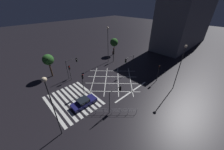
# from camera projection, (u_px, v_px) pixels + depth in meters

# --- Properties ---
(ground_plane) EXTENTS (200.00, 200.00, 0.00)m
(ground_plane) POSITION_uv_depth(u_px,v_px,m) (112.00, 80.00, 28.81)
(ground_plane) COLOR black
(road_markings) EXTENTS (14.38, 21.00, 0.01)m
(road_markings) POSITION_uv_depth(u_px,v_px,m) (86.00, 94.00, 24.35)
(road_markings) COLOR silver
(road_markings) RESTS_ON ground_plane
(office_building) EXTENTS (10.06, 30.48, 20.18)m
(office_building) POSITION_uv_depth(u_px,v_px,m) (187.00, 18.00, 46.15)
(office_building) COLOR slate
(office_building) RESTS_ON ground_plane
(traffic_light_sw_main) EXTENTS (0.39, 0.36, 3.70)m
(traffic_light_sw_main) POSITION_uv_depth(u_px,v_px,m) (70.00, 70.00, 27.45)
(traffic_light_sw_main) COLOR #2D2D30
(traffic_light_sw_main) RESTS_ON ground_plane
(traffic_light_nw_cross) EXTENTS (0.36, 0.39, 3.28)m
(traffic_light_nw_cross) POSITION_uv_depth(u_px,v_px,m) (113.00, 54.00, 36.08)
(traffic_light_nw_cross) COLOR #2D2D30
(traffic_light_nw_cross) RESTS_ON ground_plane
(traffic_light_ne_cross) EXTENTS (0.36, 0.39, 4.04)m
(traffic_light_ne_cross) POSITION_uv_depth(u_px,v_px,m) (159.00, 70.00, 26.93)
(traffic_light_ne_cross) COLOR #2D2D30
(traffic_light_ne_cross) RESTS_ON ground_plane
(traffic_light_median_south) EXTENTS (0.36, 0.39, 4.40)m
(traffic_light_median_south) POSITION_uv_depth(u_px,v_px,m) (83.00, 80.00, 23.04)
(traffic_light_median_south) COLOR #2D2D30
(traffic_light_median_south) RESTS_ON ground_plane
(traffic_light_se_cross) EXTENTS (0.36, 2.65, 4.27)m
(traffic_light_se_cross) POSITION_uv_depth(u_px,v_px,m) (116.00, 94.00, 19.62)
(traffic_light_se_cross) COLOR #2D2D30
(traffic_light_se_cross) RESTS_ON ground_plane
(traffic_light_sw_cross) EXTENTS (0.36, 2.88, 4.60)m
(traffic_light_sw_cross) POSITION_uv_depth(u_px,v_px,m) (72.00, 64.00, 28.35)
(traffic_light_sw_cross) COLOR #2D2D30
(traffic_light_sw_cross) RESTS_ON ground_plane
(traffic_light_median_north) EXTENTS (0.36, 3.09, 4.40)m
(traffic_light_median_north) POSITION_uv_depth(u_px,v_px,m) (129.00, 61.00, 29.82)
(traffic_light_median_north) COLOR #2D2D30
(traffic_light_median_north) RESTS_ON ground_plane
(traffic_light_nw_main) EXTENTS (0.39, 0.36, 4.23)m
(traffic_light_nw_main) POSITION_uv_depth(u_px,v_px,m) (114.00, 52.00, 35.85)
(traffic_light_nw_main) COLOR #2D2D30
(traffic_light_nw_main) RESTS_ON ground_plane
(street_lamp_east) EXTENTS (0.55, 0.55, 9.15)m
(street_lamp_east) POSITION_uv_depth(u_px,v_px,m) (50.00, 97.00, 13.86)
(street_lamp_east) COLOR #2D2D30
(street_lamp_east) RESTS_ON ground_plane
(street_lamp_west) EXTENTS (0.57, 0.57, 9.91)m
(street_lamp_west) POSITION_uv_depth(u_px,v_px,m) (108.00, 37.00, 33.67)
(street_lamp_west) COLOR #2D2D30
(street_lamp_west) RESTS_ON ground_plane
(street_lamp_far) EXTENTS (0.50, 0.50, 9.25)m
(street_lamp_far) POSITION_uv_depth(u_px,v_px,m) (181.00, 60.00, 22.82)
(street_lamp_far) COLOR #2D2D30
(street_lamp_far) RESTS_ON ground_plane
(street_tree_near) EXTENTS (2.45, 2.45, 5.53)m
(street_tree_near) POSITION_uv_depth(u_px,v_px,m) (48.00, 60.00, 28.14)
(street_tree_near) COLOR #473323
(street_tree_near) RESTS_ON ground_plane
(street_tree_far) EXTENTS (2.58, 2.58, 5.40)m
(street_tree_far) POSITION_uv_depth(u_px,v_px,m) (114.00, 42.00, 40.33)
(street_tree_far) COLOR #473323
(street_tree_far) RESTS_ON ground_plane
(waiting_car) EXTENTS (1.89, 4.45, 1.26)m
(waiting_car) POSITION_uv_depth(u_px,v_px,m) (84.00, 102.00, 21.69)
(waiting_car) COLOR #191951
(waiting_car) RESTS_ON ground_plane
(pedestrian_railing) EXTENTS (5.48, 5.77, 1.05)m
(pedestrian_railing) POSITION_uv_depth(u_px,v_px,m) (112.00, 111.00, 19.92)
(pedestrian_railing) COLOR #B7B7BC
(pedestrian_railing) RESTS_ON ground_plane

